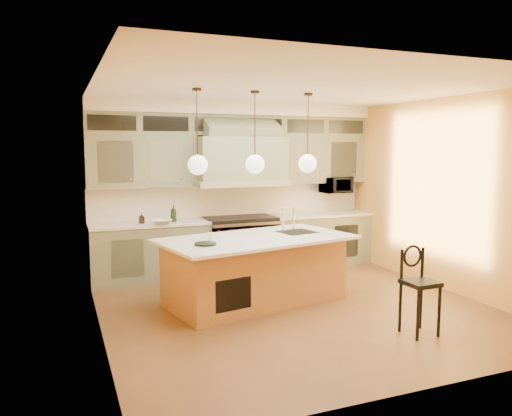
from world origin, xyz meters
name	(u,v)px	position (x,y,z in m)	size (l,w,h in m)	color
floor	(295,308)	(0.00, 0.00, 0.00)	(5.00, 5.00, 0.00)	brown
ceiling	(297,88)	(0.00, 0.00, 2.90)	(5.00, 5.00, 0.00)	white
wall_back	(233,187)	(0.00, 2.50, 1.45)	(5.00, 5.00, 0.00)	gold
wall_front	(426,229)	(0.00, -2.50, 1.45)	(5.00, 5.00, 0.00)	gold
wall_left	(97,209)	(-2.50, 0.00, 1.45)	(5.00, 5.00, 0.00)	gold
wall_right	(446,194)	(2.50, 0.00, 1.45)	(5.00, 5.00, 0.00)	gold
back_cabinetry	(238,189)	(0.00, 2.23, 1.43)	(5.00, 0.77, 2.90)	gray
range	(240,244)	(0.00, 2.14, 0.49)	(1.20, 0.74, 0.96)	silver
kitchen_island	(255,269)	(-0.39, 0.45, 0.47)	(2.83, 1.85, 1.35)	#9C6D37
counter_stool	(419,285)	(0.90, -1.37, 0.57)	(0.36, 0.36, 1.02)	black
microwave	(336,185)	(1.95, 2.25, 1.45)	(0.54, 0.37, 0.30)	black
oil_bottle_a	(173,213)	(-1.16, 2.15, 1.08)	(0.10, 0.11, 0.27)	black
oil_bottle_b	(142,218)	(-1.68, 2.15, 1.03)	(0.08, 0.08, 0.17)	black
fruit_bowl	(162,222)	(-1.39, 1.92, 0.98)	(0.31, 0.31, 0.08)	silver
cup	(211,236)	(-1.03, 0.45, 0.97)	(0.10, 0.10, 0.10)	white
pendant_left	(198,163)	(-1.20, 0.45, 1.95)	(0.26, 0.26, 1.11)	#2D2319
pendant_center	(255,162)	(-0.40, 0.45, 1.95)	(0.26, 0.26, 1.11)	#2D2319
pendant_right	(307,161)	(0.40, 0.45, 1.95)	(0.26, 0.26, 1.11)	#2D2319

